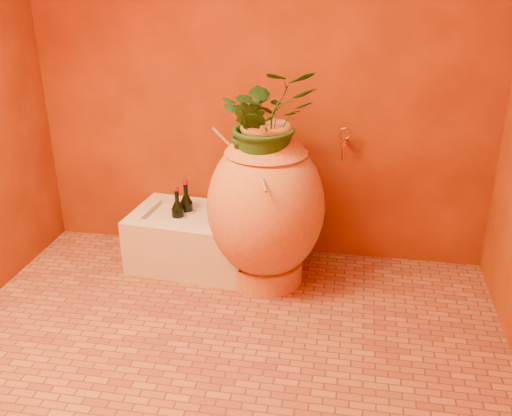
% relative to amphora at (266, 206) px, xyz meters
% --- Properties ---
extents(floor, '(2.50, 2.50, 0.00)m').
position_rel_amphora_xyz_m(floor, '(-0.09, -0.65, -0.43)').
color(floor, brown).
rests_on(floor, ground).
extents(wall_back, '(2.50, 0.02, 2.50)m').
position_rel_amphora_xyz_m(wall_back, '(-0.09, 0.35, 0.82)').
color(wall_back, '#632105').
rests_on(wall_back, ground).
extents(amphora, '(0.76, 0.76, 0.86)m').
position_rel_amphora_xyz_m(amphora, '(0.00, 0.00, 0.00)').
color(amphora, '#D8723C').
rests_on(amphora, floor).
extents(stone_basin, '(0.70, 0.50, 0.31)m').
position_rel_amphora_xyz_m(stone_basin, '(-0.42, 0.10, -0.28)').
color(stone_basin, beige).
rests_on(stone_basin, floor).
extents(wine_bottle_a, '(0.08, 0.08, 0.32)m').
position_rel_amphora_xyz_m(wine_bottle_a, '(-0.24, 0.01, -0.14)').
color(wine_bottle_a, black).
rests_on(wine_bottle_a, stone_basin).
extents(wine_bottle_b, '(0.07, 0.07, 0.30)m').
position_rel_amphora_xyz_m(wine_bottle_b, '(-0.47, 0.17, -0.15)').
color(wine_bottle_b, black).
rests_on(wine_bottle_b, stone_basin).
extents(wine_bottle_c, '(0.07, 0.07, 0.29)m').
position_rel_amphora_xyz_m(wine_bottle_c, '(-0.50, 0.09, -0.15)').
color(wine_bottle_c, black).
rests_on(wine_bottle_c, stone_basin).
extents(wall_tap, '(0.07, 0.14, 0.15)m').
position_rel_amphora_xyz_m(wall_tap, '(0.37, 0.27, 0.28)').
color(wall_tap, '#B46E29').
rests_on(wall_tap, wall_back).
extents(plant_main, '(0.56, 0.53, 0.50)m').
position_rel_amphora_xyz_m(plant_main, '(0.01, -0.03, 0.45)').
color(plant_main, '#1D4B1A').
rests_on(plant_main, amphora).
extents(plant_side, '(0.23, 0.22, 0.33)m').
position_rel_amphora_xyz_m(plant_side, '(-0.07, -0.08, 0.40)').
color(plant_side, '#1D4B1A').
rests_on(plant_side, amphora).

